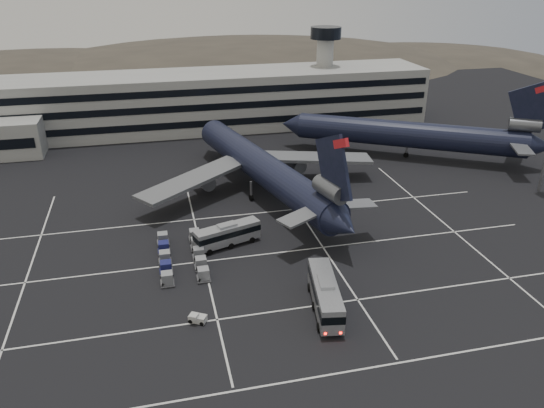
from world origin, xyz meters
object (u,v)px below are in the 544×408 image
Objects in this scene: trijet_main at (263,168)px; uld_cluster at (182,255)px; bus_far at (227,234)px; bus_near at (325,293)px.

trijet_main is 26.89m from uld_cluster.
bus_far is at bearing -131.88° from trijet_main.
bus_far is 7.75m from uld_cluster.
bus_far is (-9.14, 18.82, -0.32)m from bus_near.
bus_far reaches higher than uld_cluster.
uld_cluster is at bearing -142.43° from trijet_main.
uld_cluster is at bearing 94.29° from bus_far.
bus_near is 0.90× the size of uld_cluster.
trijet_main is 20.41m from bus_far.
trijet_main reaches higher than bus_far.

